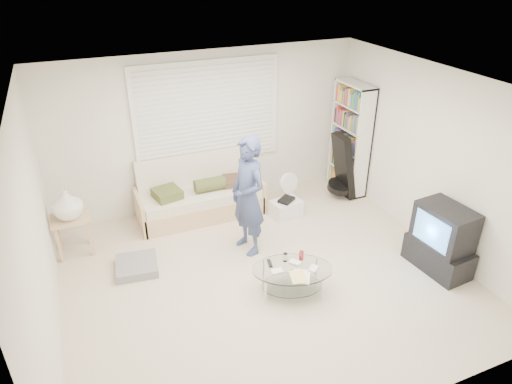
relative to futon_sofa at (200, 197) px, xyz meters
name	(u,v)px	position (x,y,z in m)	size (l,w,h in m)	color
ground	(265,277)	(0.31, -1.87, -0.31)	(5.00, 5.00, 0.00)	#C4B398
room_shell	(250,148)	(0.31, -1.39, 1.32)	(5.02, 4.52, 2.51)	silver
window_blinds	(208,113)	(0.31, 0.33, 1.24)	(2.32, 0.08, 1.62)	silver
futon_sofa	(200,197)	(0.00, 0.00, 0.00)	(1.96, 0.79, 0.96)	tan
grey_floor_pillow	(137,266)	(-1.20, -1.07, -0.25)	(0.53, 0.53, 0.12)	slate
side_table	(68,207)	(-1.91, -0.35, 0.43)	(0.51, 0.41, 1.00)	tan
bookshelf	(350,139)	(2.63, -0.17, 0.64)	(0.30, 0.80, 1.90)	white
guitar_case	(343,171)	(2.38, -0.40, 0.19)	(0.42, 0.42, 1.13)	black
floor_fan	(288,186)	(1.43, -0.27, 0.03)	(0.37, 0.24, 0.59)	white
storage_bin	(286,208)	(1.24, -0.60, -0.17)	(0.50, 0.39, 0.32)	white
tv_unit	(441,240)	(2.50, -2.59, 0.13)	(0.53, 0.88, 0.92)	black
coffee_table	(292,273)	(0.50, -2.28, -0.02)	(1.13, 0.91, 0.49)	silver
standing_person	(248,196)	(0.35, -1.20, 0.54)	(0.62, 0.41, 1.70)	navy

